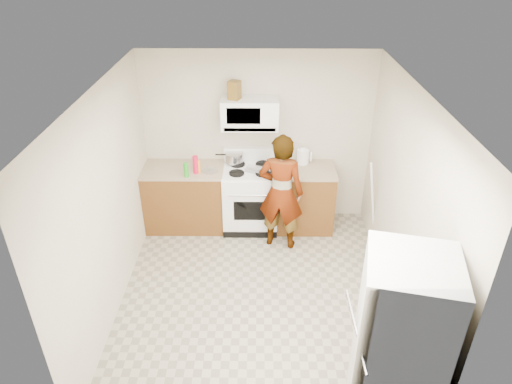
{
  "coord_description": "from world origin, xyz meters",
  "views": [
    {
      "loc": [
        0.03,
        -4.16,
        3.82
      ],
      "look_at": [
        -0.01,
        0.55,
        1.1
      ],
      "focal_mm": 32.0,
      "sensor_mm": 36.0,
      "label": 1
    }
  ],
  "objects_px": {
    "fridge": "(398,344)",
    "saucepan": "(235,157)",
    "microwave": "(250,113)",
    "kettle": "(303,157)",
    "gas_range": "(250,197)",
    "person": "(281,193)"
  },
  "relations": [
    {
      "from": "gas_range",
      "to": "person",
      "type": "bearing_deg",
      "value": -48.09
    },
    {
      "from": "person",
      "to": "kettle",
      "type": "bearing_deg",
      "value": -104.49
    },
    {
      "from": "person",
      "to": "fridge",
      "type": "bearing_deg",
      "value": 121.35
    },
    {
      "from": "person",
      "to": "microwave",
      "type": "bearing_deg",
      "value": -42.49
    },
    {
      "from": "fridge",
      "to": "person",
      "type": "bearing_deg",
      "value": 121.75
    },
    {
      "from": "fridge",
      "to": "kettle",
      "type": "bearing_deg",
      "value": 112.51
    },
    {
      "from": "gas_range",
      "to": "microwave",
      "type": "distance_m",
      "value": 1.22
    },
    {
      "from": "fridge",
      "to": "saucepan",
      "type": "distance_m",
      "value": 3.52
    },
    {
      "from": "person",
      "to": "kettle",
      "type": "height_order",
      "value": "person"
    },
    {
      "from": "gas_range",
      "to": "saucepan",
      "type": "bearing_deg",
      "value": 141.24
    },
    {
      "from": "gas_range",
      "to": "saucepan",
      "type": "relative_size",
      "value": 4.53
    },
    {
      "from": "gas_range",
      "to": "fridge",
      "type": "xyz_separation_m",
      "value": [
        1.28,
        -3.0,
        0.36
      ]
    },
    {
      "from": "kettle",
      "to": "saucepan",
      "type": "bearing_deg",
      "value": -168.04
    },
    {
      "from": "person",
      "to": "saucepan",
      "type": "xyz_separation_m",
      "value": [
        -0.64,
        0.64,
        0.2
      ]
    },
    {
      "from": "saucepan",
      "to": "gas_range",
      "type": "bearing_deg",
      "value": -38.76
    },
    {
      "from": "gas_range",
      "to": "person",
      "type": "distance_m",
      "value": 0.71
    },
    {
      "from": "person",
      "to": "gas_range",
      "type": "bearing_deg",
      "value": -35.68
    },
    {
      "from": "person",
      "to": "fridge",
      "type": "relative_size",
      "value": 0.97
    },
    {
      "from": "microwave",
      "to": "person",
      "type": "height_order",
      "value": "microwave"
    },
    {
      "from": "microwave",
      "to": "kettle",
      "type": "height_order",
      "value": "microwave"
    },
    {
      "from": "microwave",
      "to": "saucepan",
      "type": "height_order",
      "value": "microwave"
    },
    {
      "from": "microwave",
      "to": "kettle",
      "type": "xyz_separation_m",
      "value": [
        0.74,
        0.06,
        -0.66
      ]
    }
  ]
}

